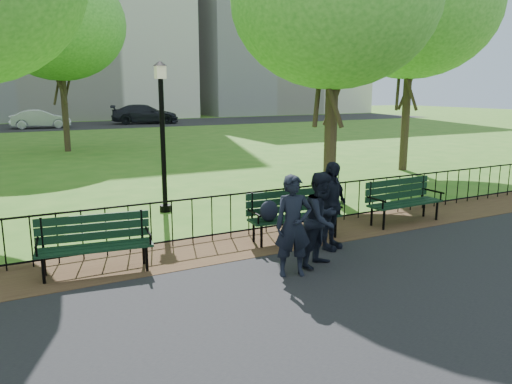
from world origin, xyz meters
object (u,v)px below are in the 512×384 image
person_left (293,226)px  tree_mid_e (412,4)px  sedan_dark (145,114)px  sedan_silver (40,119)px  park_bench_right_a (402,196)px  park_bench_main (285,210)px  tree_far_c (58,24)px  lamppost (163,132)px  person_mid (322,219)px  park_bench_left_a (94,238)px  person_right (331,206)px

person_left → tree_mid_e: bearing=55.0°
person_left → sedan_dark: 35.66m
sedan_silver → park_bench_right_a: bearing=-167.4°
park_bench_main → tree_far_c: bearing=100.5°
tree_mid_e → sedan_silver: bearing=110.2°
tree_far_c → sedan_dark: 19.08m
lamppost → tree_far_c: tree_far_c is taller
tree_mid_e → person_left: 12.45m
lamppost → person_mid: size_ratio=2.23×
park_bench_left_a → tree_far_c: size_ratio=0.22×
park_bench_main → tree_far_c: size_ratio=0.23×
park_bench_left_a → lamppost: 4.28m
park_bench_left_a → sedan_silver: bearing=94.0°
tree_mid_e → person_mid: tree_mid_e is taller
park_bench_main → person_right: (0.47, -0.81, 0.20)m
person_right → park_bench_left_a: bearing=145.9°
tree_mid_e → person_right: 11.07m
sedan_dark → person_left: bearing=-178.3°
park_bench_main → park_bench_left_a: 3.55m
tree_mid_e → tree_far_c: tree_far_c is taller
park_bench_right_a → person_mid: person_mid is taller
lamppost → tree_mid_e: size_ratio=0.43×
park_bench_main → tree_far_c: 17.68m
lamppost → sedan_silver: size_ratio=0.85×
sedan_silver → tree_mid_e: bearing=-155.4°
park_bench_right_a → person_left: (-3.81, -1.59, 0.22)m
tree_mid_e → person_left: tree_mid_e is taller
person_left → sedan_dark: size_ratio=0.30×
person_right → park_bench_main: bearing=97.6°
tree_far_c → sedan_silver: bearing=89.5°
sedan_dark → lamppost: bearing=179.0°
tree_mid_e → sedan_dark: tree_mid_e is taller
tree_mid_e → tree_far_c: (-9.99, 11.45, 0.03)m
person_right → sedan_silver: bearing=71.0°
person_right → sedan_silver: 33.00m
person_left → person_mid: (0.65, 0.15, -0.01)m
tree_mid_e → tree_far_c: bearing=131.1°
tree_far_c → person_right: tree_far_c is taller
park_bench_main → person_left: (-0.83, -1.60, 0.19)m
tree_far_c → sedan_silver: size_ratio=1.98×
park_bench_right_a → sedan_silver: size_ratio=0.44×
person_left → park_bench_left_a: bearing=166.8°
person_right → tree_mid_e: bearing=15.9°
tree_far_c → sedan_dark: (8.27, 16.46, -4.94)m
park_bench_left_a → tree_far_c: 17.69m
sedan_dark → person_mid: bearing=-177.3°
park_bench_left_a → park_bench_main: bearing=7.4°
tree_mid_e → person_right: (-7.76, -6.19, -4.89)m
person_mid → tree_mid_e: bearing=15.6°
park_bench_main → lamppost: 3.86m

